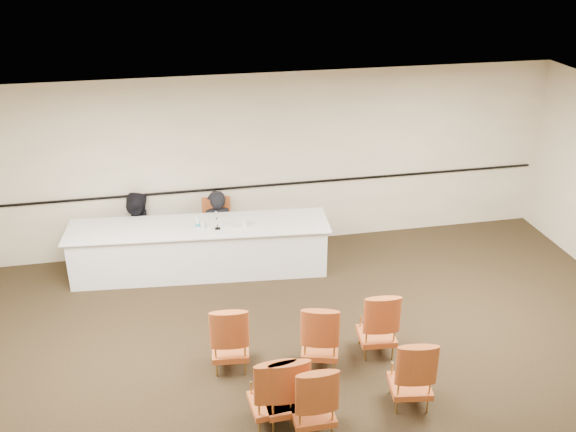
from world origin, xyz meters
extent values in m
plane|color=black|center=(0.00, 0.00, 0.00)|extent=(10.00, 10.00, 0.00)
plane|color=silver|center=(0.00, 0.00, 3.00)|extent=(10.00, 10.00, 0.00)
cube|color=beige|center=(0.00, 4.00, 1.50)|extent=(10.00, 0.04, 3.00)
cube|color=black|center=(0.00, 3.96, 1.10)|extent=(9.80, 0.04, 0.03)
imported|color=black|center=(-0.86, 3.77, 0.35)|extent=(0.63, 0.45, 1.61)
imported|color=black|center=(-2.17, 3.88, 0.34)|extent=(0.97, 0.84, 1.69)
cube|color=white|center=(-0.62, 3.05, 0.82)|extent=(0.35, 0.30, 0.00)
cylinder|color=silver|center=(-1.13, 3.10, 0.87)|extent=(0.07, 0.07, 0.10)
cylinder|color=silver|center=(-0.49, 3.01, 0.89)|extent=(0.11, 0.11, 0.14)
camera|label=1|loc=(-1.64, -5.95, 5.22)|focal=40.00mm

